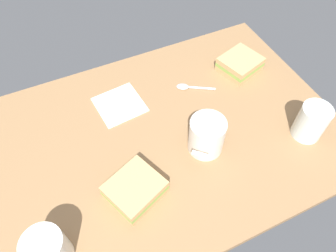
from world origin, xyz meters
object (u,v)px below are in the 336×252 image
at_px(sandwich_main, 135,189).
at_px(spoon, 189,87).
at_px(coffee_mug_milky, 48,251).
at_px(glass_of_milk, 310,123).
at_px(paper_napkin, 120,105).
at_px(sandwich_side, 240,64).
at_px(coffee_mug_black, 207,135).

bearing_deg(sandwich_main, spoon, -137.42).
bearing_deg(sandwich_main, coffee_mug_milky, 16.62).
bearing_deg(glass_of_milk, sandwich_main, -3.55).
xyz_separation_m(coffee_mug_milky, sandwich_main, (-0.20, -0.06, -0.03)).
bearing_deg(sandwich_main, paper_napkin, -102.06).
bearing_deg(glass_of_milk, coffee_mug_milky, 2.67).
bearing_deg(paper_napkin, sandwich_side, 177.11).
bearing_deg(glass_of_milk, paper_napkin, -36.15).
bearing_deg(glass_of_milk, spoon, -53.81).
relative_size(coffee_mug_milky, spoon, 0.97).
height_order(coffee_mug_milky, sandwich_side, coffee_mug_milky).
xyz_separation_m(coffee_mug_black, sandwich_main, (0.21, 0.04, -0.03)).
bearing_deg(coffee_mug_milky, spoon, -146.90).
xyz_separation_m(coffee_mug_black, glass_of_milk, (-0.26, 0.07, -0.01)).
relative_size(coffee_mug_milky, sandwich_side, 0.75).
bearing_deg(spoon, paper_napkin, -6.86).
distance_m(coffee_mug_black, coffee_mug_milky, 0.42).
xyz_separation_m(coffee_mug_milky, sandwich_side, (-0.64, -0.31, -0.03)).
bearing_deg(spoon, coffee_mug_milky, 33.10).
distance_m(glass_of_milk, spoon, 0.34).
distance_m(coffee_mug_milky, sandwich_side, 0.71).
distance_m(coffee_mug_black, paper_napkin, 0.27).
relative_size(coffee_mug_milky, glass_of_milk, 1.06).
distance_m(coffee_mug_milky, spoon, 0.56).
height_order(spoon, paper_napkin, spoon).
distance_m(coffee_mug_milky, paper_napkin, 0.42).
xyz_separation_m(sandwich_main, spoon, (-0.27, -0.24, -0.02)).
relative_size(glass_of_milk, paper_napkin, 0.78).
bearing_deg(spoon, coffee_mug_black, 73.37).
distance_m(coffee_mug_milky, glass_of_milk, 0.67).
xyz_separation_m(spoon, paper_napkin, (0.21, -0.03, -0.00)).
bearing_deg(sandwich_side, coffee_mug_black, 41.22).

